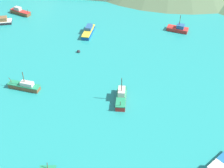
{
  "coord_description": "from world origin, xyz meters",
  "views": [
    {
      "loc": [
        10.88,
        -22.96,
        47.17
      ],
      "look_at": [
        -0.26,
        36.02,
        0.36
      ],
      "focal_mm": 48.23,
      "sensor_mm": 36.0,
      "label": 1
    }
  ],
  "objects_px": {
    "fishing_boat_10": "(0,21)",
    "fishing_boat_14": "(121,97)",
    "fishing_boat_9": "(25,86)",
    "fishing_boat_13": "(20,12)",
    "fishing_boat_12": "(178,29)",
    "buoy_0": "(79,52)",
    "fishing_boat_3": "(88,31)"
  },
  "relations": [
    {
      "from": "fishing_boat_13",
      "to": "fishing_boat_10",
      "type": "bearing_deg",
      "value": -111.84
    },
    {
      "from": "fishing_boat_10",
      "to": "fishing_boat_13",
      "type": "height_order",
      "value": "fishing_boat_10"
    },
    {
      "from": "fishing_boat_9",
      "to": "fishing_boat_12",
      "type": "distance_m",
      "value": 53.1
    },
    {
      "from": "fishing_boat_3",
      "to": "buoy_0",
      "type": "bearing_deg",
      "value": -90.6
    },
    {
      "from": "fishing_boat_9",
      "to": "fishing_boat_14",
      "type": "bearing_deg",
      "value": 0.11
    },
    {
      "from": "buoy_0",
      "to": "fishing_boat_3",
      "type": "bearing_deg",
      "value": 89.4
    },
    {
      "from": "fishing_boat_13",
      "to": "fishing_boat_14",
      "type": "relative_size",
      "value": 1.08
    },
    {
      "from": "fishing_boat_9",
      "to": "fishing_boat_14",
      "type": "distance_m",
      "value": 24.35
    },
    {
      "from": "fishing_boat_3",
      "to": "fishing_boat_13",
      "type": "distance_m",
      "value": 29.73
    },
    {
      "from": "fishing_boat_13",
      "to": "fishing_boat_3",
      "type": "bearing_deg",
      "value": -19.26
    },
    {
      "from": "fishing_boat_9",
      "to": "fishing_boat_14",
      "type": "relative_size",
      "value": 1.06
    },
    {
      "from": "fishing_boat_9",
      "to": "fishing_boat_10",
      "type": "distance_m",
      "value": 39.4
    },
    {
      "from": "fishing_boat_13",
      "to": "buoy_0",
      "type": "relative_size",
      "value": 8.06
    },
    {
      "from": "fishing_boat_10",
      "to": "fishing_boat_14",
      "type": "bearing_deg",
      "value": -34.17
    },
    {
      "from": "fishing_boat_10",
      "to": "fishing_boat_12",
      "type": "height_order",
      "value": "fishing_boat_12"
    },
    {
      "from": "fishing_boat_10",
      "to": "fishing_boat_12",
      "type": "bearing_deg",
      "value": 5.64
    },
    {
      "from": "fishing_boat_14",
      "to": "fishing_boat_10",
      "type": "bearing_deg",
      "value": 145.83
    },
    {
      "from": "fishing_boat_3",
      "to": "fishing_boat_14",
      "type": "distance_m",
      "value": 34.47
    },
    {
      "from": "buoy_0",
      "to": "fishing_boat_14",
      "type": "bearing_deg",
      "value": -50.15
    },
    {
      "from": "fishing_boat_14",
      "to": "buoy_0",
      "type": "bearing_deg",
      "value": 129.85
    },
    {
      "from": "fishing_boat_12",
      "to": "fishing_boat_14",
      "type": "bearing_deg",
      "value": -108.54
    },
    {
      "from": "fishing_boat_13",
      "to": "buoy_0",
      "type": "distance_m",
      "value": 35.21
    },
    {
      "from": "fishing_boat_9",
      "to": "buoy_0",
      "type": "relative_size",
      "value": 7.9
    },
    {
      "from": "fishing_boat_10",
      "to": "fishing_boat_13",
      "type": "distance_m",
      "value": 9.06
    },
    {
      "from": "fishing_boat_10",
      "to": "fishing_boat_14",
      "type": "height_order",
      "value": "fishing_boat_14"
    },
    {
      "from": "fishing_boat_3",
      "to": "fishing_boat_14",
      "type": "height_order",
      "value": "fishing_boat_14"
    },
    {
      "from": "fishing_boat_12",
      "to": "fishing_boat_10",
      "type": "bearing_deg",
      "value": -174.36
    },
    {
      "from": "fishing_boat_3",
      "to": "buoy_0",
      "type": "distance_m",
      "value": 11.63
    },
    {
      "from": "fishing_boat_12",
      "to": "fishing_boat_13",
      "type": "relative_size",
      "value": 0.86
    },
    {
      "from": "fishing_boat_3",
      "to": "fishing_boat_12",
      "type": "bearing_deg",
      "value": 14.39
    },
    {
      "from": "buoy_0",
      "to": "fishing_boat_10",
      "type": "bearing_deg",
      "value": 157.45
    },
    {
      "from": "fishing_boat_9",
      "to": "fishing_boat_13",
      "type": "relative_size",
      "value": 0.98
    }
  ]
}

